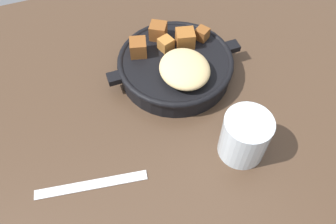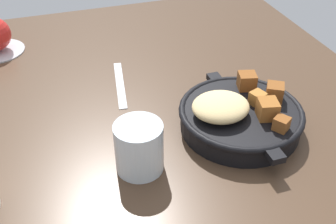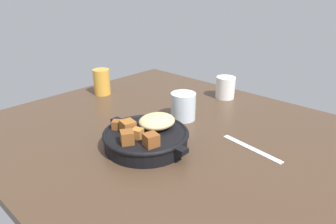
{
  "view_description": "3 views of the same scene",
  "coord_description": "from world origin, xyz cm",
  "px_view_note": "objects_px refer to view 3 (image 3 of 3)",
  "views": [
    {
      "loc": [
        12.05,
        30.72,
        49.99
      ],
      "look_at": [
        0.89,
        0.17,
        4.13
      ],
      "focal_mm": 36.1,
      "sensor_mm": 36.0,
      "label": 1
    },
    {
      "loc": [
        -55.89,
        19.47,
        46.72
      ],
      "look_at": [
        -4.27,
        2.64,
        6.35
      ],
      "focal_mm": 44.09,
      "sensor_mm": 36.0,
      "label": 2
    },
    {
      "loc": [
        46.36,
        -57.2,
        38.88
      ],
      "look_at": [
        -5.66,
        -1.38,
        6.36
      ],
      "focal_mm": 32.42,
      "sensor_mm": 36.0,
      "label": 3
    }
  ],
  "objects_px": {
    "water_glass_short": "(183,106)",
    "white_creamer_pitcher": "(225,88)",
    "cast_iron_skillet": "(147,136)",
    "juice_glass_amber": "(102,82)",
    "butter_knife": "(252,148)"
  },
  "relations": [
    {
      "from": "butter_knife",
      "to": "juice_glass_amber",
      "type": "bearing_deg",
      "value": -170.35
    },
    {
      "from": "juice_glass_amber",
      "to": "water_glass_short",
      "type": "relative_size",
      "value": 1.14
    },
    {
      "from": "cast_iron_skillet",
      "to": "water_glass_short",
      "type": "distance_m",
      "value": 0.2
    },
    {
      "from": "water_glass_short",
      "to": "white_creamer_pitcher",
      "type": "distance_m",
      "value": 0.25
    },
    {
      "from": "butter_knife",
      "to": "water_glass_short",
      "type": "height_order",
      "value": "water_glass_short"
    },
    {
      "from": "butter_knife",
      "to": "cast_iron_skillet",
      "type": "bearing_deg",
      "value": -131.77
    },
    {
      "from": "cast_iron_skillet",
      "to": "juice_glass_amber",
      "type": "bearing_deg",
      "value": 158.86
    },
    {
      "from": "juice_glass_amber",
      "to": "white_creamer_pitcher",
      "type": "xyz_separation_m",
      "value": [
        0.36,
        0.28,
        -0.01
      ]
    },
    {
      "from": "cast_iron_skillet",
      "to": "white_creamer_pitcher",
      "type": "height_order",
      "value": "white_creamer_pitcher"
    },
    {
      "from": "water_glass_short",
      "to": "butter_knife",
      "type": "bearing_deg",
      "value": -5.3
    },
    {
      "from": "cast_iron_skillet",
      "to": "juice_glass_amber",
      "type": "xyz_separation_m",
      "value": [
        -0.41,
        0.16,
        0.02
      ]
    },
    {
      "from": "white_creamer_pitcher",
      "to": "water_glass_short",
      "type": "bearing_deg",
      "value": -87.8
    },
    {
      "from": "white_creamer_pitcher",
      "to": "butter_knife",
      "type": "bearing_deg",
      "value": -46.39
    },
    {
      "from": "water_glass_short",
      "to": "white_creamer_pitcher",
      "type": "relative_size",
      "value": 1.07
    },
    {
      "from": "cast_iron_skillet",
      "to": "white_creamer_pitcher",
      "type": "xyz_separation_m",
      "value": [
        -0.05,
        0.44,
        0.01
      ]
    }
  ]
}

